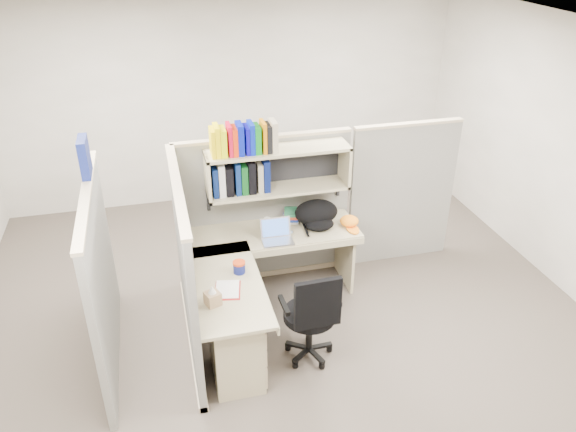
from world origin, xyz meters
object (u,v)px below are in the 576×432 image
object	(u,v)px
desk	(248,314)
snack_canister	(239,267)
backpack	(318,215)
laptop	(277,232)
task_chair	(311,329)

from	to	relation	value
desk	snack_canister	size ratio (longest dim) A/B	15.48
backpack	snack_canister	bearing A→B (deg)	-124.43
laptop	task_chair	world-z (taller)	task_chair
laptop	task_chair	xyz separation A→B (m)	(0.09, -0.88, -0.50)
backpack	snack_canister	world-z (taller)	backpack
backpack	snack_canister	size ratio (longest dim) A/B	3.93
laptop	backpack	bearing A→B (deg)	24.05
desk	backpack	distance (m)	1.30
backpack	snack_canister	xyz separation A→B (m)	(-0.91, -0.62, -0.07)
laptop	snack_canister	size ratio (longest dim) A/B	2.63
desk	laptop	size ratio (longest dim) A/B	5.88
laptop	desk	bearing A→B (deg)	-121.09
desk	laptop	xyz separation A→B (m)	(0.42, 0.66, 0.40)
laptop	backpack	world-z (taller)	backpack
laptop	task_chair	bearing A→B (deg)	-82.92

